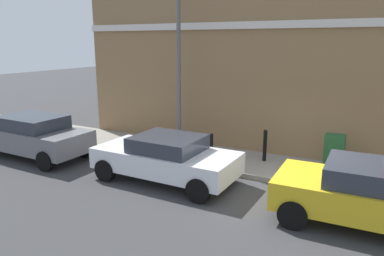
% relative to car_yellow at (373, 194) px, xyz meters
% --- Properties ---
extents(ground, '(80.00, 80.00, 0.00)m').
position_rel_car_yellow_xyz_m(ground, '(0.51, 1.82, -0.74)').
color(ground, '#38383A').
extents(sidewalk, '(2.34, 30.00, 0.15)m').
position_rel_car_yellow_xyz_m(sidewalk, '(2.54, 7.82, -0.67)').
color(sidewalk, gray).
rests_on(sidewalk, ground).
extents(corner_building, '(7.04, 11.21, 7.82)m').
position_rel_car_yellow_xyz_m(corner_building, '(7.18, 5.43, 3.17)').
color(corner_building, olive).
rests_on(corner_building, ground).
extents(car_yellow, '(2.06, 4.12, 1.40)m').
position_rel_car_yellow_xyz_m(car_yellow, '(0.00, 0.00, 0.00)').
color(car_yellow, gold).
rests_on(car_yellow, ground).
extents(car_white, '(1.98, 4.15, 1.33)m').
position_rel_car_yellow_xyz_m(car_white, '(0.18, 5.32, -0.04)').
color(car_white, silver).
rests_on(car_white, ground).
extents(car_grey, '(1.90, 4.45, 1.45)m').
position_rel_car_yellow_xyz_m(car_grey, '(-0.06, 10.68, 0.02)').
color(car_grey, slate).
rests_on(car_grey, ground).
extents(utility_cabinet, '(0.46, 0.61, 1.15)m').
position_rel_car_yellow_xyz_m(utility_cabinet, '(2.73, 1.14, -0.06)').
color(utility_cabinet, '#1E4C28').
rests_on(utility_cabinet, sidewalk).
extents(bollard_near_cabinet, '(0.14, 0.14, 1.04)m').
position_rel_car_yellow_xyz_m(bollard_near_cabinet, '(2.83, 3.24, -0.04)').
color(bollard_near_cabinet, black).
rests_on(bollard_near_cabinet, sidewalk).
extents(bollard_far_kerb, '(0.14, 0.14, 1.04)m').
position_rel_car_yellow_xyz_m(bollard_far_kerb, '(1.63, 4.59, -0.04)').
color(bollard_far_kerb, black).
rests_on(bollard_far_kerb, sidewalk).
extents(lamppost, '(0.20, 0.44, 5.72)m').
position_rel_car_yellow_xyz_m(lamppost, '(2.73, 6.36, 2.56)').
color(lamppost, '#59595B').
rests_on(lamppost, sidewalk).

